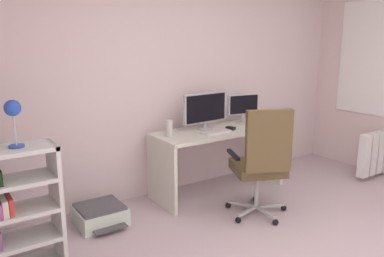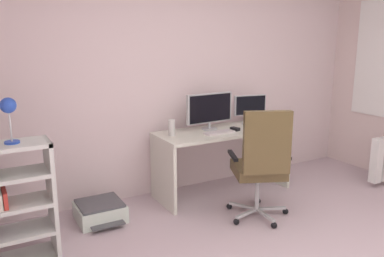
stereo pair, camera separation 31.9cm
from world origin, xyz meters
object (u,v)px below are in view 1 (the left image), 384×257
object	(u,v)px
monitor_secondary	(243,106)
desktop_speaker	(169,128)
keyboard	(216,132)
office_chair	(262,160)
desk_lamp	(13,113)
computer_mouse	(231,128)
monitor_main	(205,109)
printer	(100,215)
desk	(219,146)
radiator	(381,151)

from	to	relation	value
monitor_secondary	desktop_speaker	bearing A→B (deg)	-177.42
keyboard	office_chair	bearing A→B (deg)	-89.39
desktop_speaker	desk_lamp	xyz separation A→B (m)	(-1.56, -0.47, 0.40)
computer_mouse	desktop_speaker	world-z (taller)	desktop_speaker
keyboard	office_chair	world-z (taller)	office_chair
computer_mouse	monitor_main	bearing A→B (deg)	124.66
office_chair	printer	xyz separation A→B (m)	(-1.35, 0.77, -0.51)
monitor_main	desktop_speaker	xyz separation A→B (m)	(-0.50, -0.05, -0.15)
monitor_secondary	office_chair	world-z (taller)	office_chair
desk	desk_lamp	world-z (taller)	desk_lamp
desktop_speaker	office_chair	distance (m)	1.01
computer_mouse	desktop_speaker	size ratio (longest dim) A/B	0.59
keyboard	computer_mouse	xyz separation A→B (m)	(0.23, 0.03, 0.01)
printer	radiator	world-z (taller)	radiator
monitor_main	monitor_secondary	distance (m)	0.56
desktop_speaker	printer	xyz separation A→B (m)	(-0.82, -0.06, -0.73)
desk	keyboard	distance (m)	0.27
printer	radiator	distance (m)	3.57
keyboard	desktop_speaker	bearing A→B (deg)	158.18
computer_mouse	radiator	xyz separation A→B (m)	(1.95, -0.67, -0.43)
desk_lamp	monitor_secondary	bearing A→B (deg)	11.16
desktop_speaker	desk_lamp	size ratio (longest dim) A/B	0.49
desk	desktop_speaker	distance (m)	0.68
monitor_main	desk	bearing A→B (deg)	-38.06
office_chair	monitor_main	bearing A→B (deg)	92.31
printer	desktop_speaker	bearing A→B (deg)	4.13
keyboard	office_chair	distance (m)	0.68
desk	office_chair	distance (m)	0.79
keyboard	desktop_speaker	xyz separation A→B (m)	(-0.49, 0.16, 0.07)
desktop_speaker	radiator	xyz separation A→B (m)	(2.66, -0.81, -0.50)
desk	desk_lamp	distance (m)	2.32
radiator	keyboard	bearing A→B (deg)	163.55
desk	keyboard	size ratio (longest dim) A/B	4.52
desk	radiator	world-z (taller)	desk
computer_mouse	office_chair	xyz separation A→B (m)	(-0.18, -0.69, -0.16)
desktop_speaker	printer	distance (m)	1.10
monitor_main	desktop_speaker	world-z (taller)	monitor_main
printer	monitor_secondary	bearing A→B (deg)	3.26
computer_mouse	monitor_secondary	bearing A→B (deg)	13.20
radiator	monitor_main	bearing A→B (deg)	158.48
desk_lamp	computer_mouse	bearing A→B (deg)	8.29
office_chair	monitor_secondary	bearing A→B (deg)	59.09
keyboard	radiator	world-z (taller)	keyboard
computer_mouse	office_chair	size ratio (longest dim) A/B	0.09
desk	radiator	distance (m)	2.19
printer	radiator	bearing A→B (deg)	-12.11
monitor_main	computer_mouse	bearing A→B (deg)	-40.19
desk_lamp	radiator	distance (m)	4.33
monitor_main	monitor_secondary	bearing A→B (deg)	0.02
computer_mouse	desktop_speaker	xyz separation A→B (m)	(-0.72, 0.14, 0.07)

